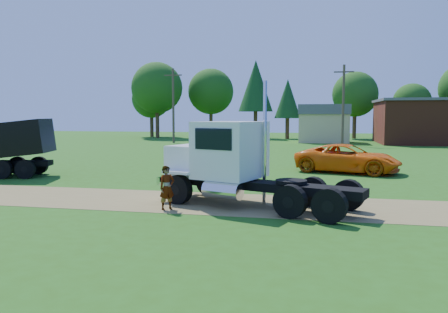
# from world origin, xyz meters

# --- Properties ---
(ground) EXTENTS (140.00, 140.00, 0.00)m
(ground) POSITION_xyz_m (0.00, 0.00, 0.00)
(ground) COLOR #285613
(ground) RESTS_ON ground
(dirt_track) EXTENTS (120.00, 4.20, 0.01)m
(dirt_track) POSITION_xyz_m (0.00, 0.00, 0.01)
(dirt_track) COLOR brown
(dirt_track) RESTS_ON ground
(white_semi_tractor) EXTENTS (7.77, 4.72, 4.62)m
(white_semi_tractor) POSITION_xyz_m (-0.18, -0.03, 1.58)
(white_semi_tractor) COLOR black
(white_semi_tractor) RESTS_ON ground
(orange_pickup) EXTENTS (6.51, 4.33, 1.66)m
(orange_pickup) POSITION_xyz_m (4.79, 10.38, 0.83)
(orange_pickup) COLOR orange
(orange_pickup) RESTS_ON ground
(spectator_a) EXTENTS (0.67, 0.67, 1.57)m
(spectator_a) POSITION_xyz_m (-2.24, -1.52, 0.79)
(spectator_a) COLOR #999999
(spectator_a) RESTS_ON ground
(spectator_b) EXTENTS (1.03, 1.03, 1.69)m
(spectator_b) POSITION_xyz_m (-3.29, 7.85, 0.84)
(spectator_b) COLOR #999999
(spectator_b) RESTS_ON ground
(brick_building) EXTENTS (15.40, 10.40, 5.30)m
(brick_building) POSITION_xyz_m (18.00, 40.00, 2.66)
(brick_building) COLOR brown
(brick_building) RESTS_ON ground
(tan_shed) EXTENTS (6.20, 5.40, 4.70)m
(tan_shed) POSITION_xyz_m (4.00, 40.00, 2.42)
(tan_shed) COLOR tan
(tan_shed) RESTS_ON ground
(utility_poles) EXTENTS (42.20, 0.28, 9.00)m
(utility_poles) POSITION_xyz_m (6.00, 35.00, 4.71)
(utility_poles) COLOR #463227
(utility_poles) RESTS_ON ground
(tree_row) EXTENTS (54.55, 13.57, 11.36)m
(tree_row) POSITION_xyz_m (-0.83, 49.61, 6.75)
(tree_row) COLOR #3A2A17
(tree_row) RESTS_ON ground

